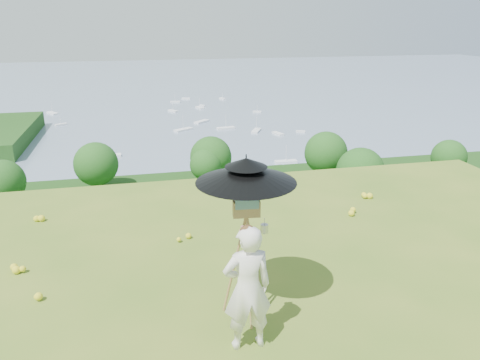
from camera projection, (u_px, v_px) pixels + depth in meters
name	position (u px, v px, depth m)	size (l,w,h in m)	color
shoreline_tier	(154.00, 246.00, 85.85)	(170.00, 28.00, 8.00)	#656151
bay_water	(138.00, 97.00, 237.27)	(700.00, 700.00, 0.00)	#7088A1
slope_trees	(163.00, 237.00, 42.10)	(110.00, 50.00, 6.00)	#1B4D17
harbor_town	(152.00, 214.00, 83.72)	(110.00, 22.00, 5.00)	white
moored_boats	(105.00, 132.00, 161.74)	(140.00, 140.00, 0.70)	white
painter	(247.00, 288.00, 5.30)	(0.57, 0.37, 1.56)	white
field_easel	(246.00, 255.00, 5.85)	(0.66, 0.66, 1.74)	olive
sun_umbrella	(246.00, 184.00, 5.57)	(1.21, 1.21, 0.74)	black
painter_cap	(248.00, 229.00, 5.06)	(0.18, 0.22, 0.10)	#D77688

